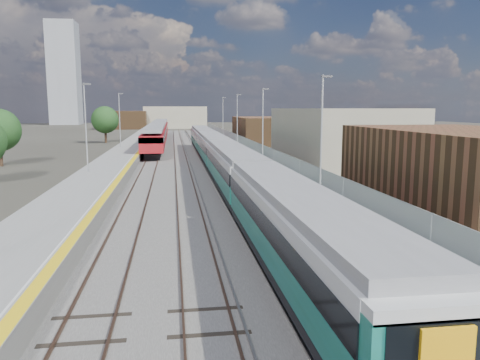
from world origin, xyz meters
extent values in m
plane|color=#47443A|center=(0.00, 50.00, 0.00)|extent=(320.00, 320.00, 0.00)
cube|color=#565451|center=(-2.25, 52.50, 0.03)|extent=(10.50, 155.00, 0.06)
cube|color=#4C3323|center=(0.78, 55.00, 0.11)|extent=(0.07, 160.00, 0.14)
cube|color=#4C3323|center=(2.22, 55.00, 0.11)|extent=(0.07, 160.00, 0.14)
cube|color=#4C3323|center=(-2.72, 55.00, 0.11)|extent=(0.07, 160.00, 0.14)
cube|color=#4C3323|center=(-1.28, 55.00, 0.11)|extent=(0.07, 160.00, 0.14)
cube|color=#4C3323|center=(-6.22, 55.00, 0.11)|extent=(0.07, 160.00, 0.14)
cube|color=#4C3323|center=(-4.78, 55.00, 0.11)|extent=(0.07, 160.00, 0.14)
cube|color=gray|center=(0.45, 55.00, 0.10)|extent=(0.08, 160.00, 0.10)
cube|color=gray|center=(-0.95, 55.00, 0.10)|extent=(0.08, 160.00, 0.10)
cube|color=slate|center=(5.25, 52.50, 0.50)|extent=(4.70, 155.00, 1.00)
cube|color=gray|center=(5.25, 52.50, 1.00)|extent=(4.70, 155.00, 0.03)
cube|color=yellow|center=(3.15, 52.50, 1.02)|extent=(0.40, 155.00, 0.01)
cube|color=gray|center=(7.45, 52.50, 1.60)|extent=(0.06, 155.00, 1.20)
cylinder|color=#9EA0A3|center=(6.60, 22.00, 4.77)|extent=(0.12, 0.12, 7.50)
cube|color=#4C4C4F|center=(6.85, 22.00, 8.42)|extent=(0.70, 0.18, 0.14)
cylinder|color=#9EA0A3|center=(6.60, 42.00, 4.77)|extent=(0.12, 0.12, 7.50)
cube|color=#4C4C4F|center=(6.85, 42.00, 8.42)|extent=(0.70, 0.18, 0.14)
cylinder|color=#9EA0A3|center=(6.60, 62.00, 4.77)|extent=(0.12, 0.12, 7.50)
cube|color=#4C4C4F|center=(6.85, 62.00, 8.42)|extent=(0.70, 0.18, 0.14)
cylinder|color=#9EA0A3|center=(6.60, 82.00, 4.77)|extent=(0.12, 0.12, 7.50)
cube|color=#4C4C4F|center=(6.85, 82.00, 8.42)|extent=(0.70, 0.18, 0.14)
cube|color=slate|center=(-9.05, 52.50, 0.50)|extent=(4.30, 155.00, 1.00)
cube|color=gray|center=(-9.05, 52.50, 1.00)|extent=(4.30, 155.00, 0.03)
cube|color=yellow|center=(-7.15, 52.50, 1.02)|extent=(0.45, 155.00, 0.01)
cube|color=silver|center=(-7.50, 52.50, 1.03)|extent=(0.08, 155.00, 0.01)
cylinder|color=#9EA0A3|center=(-10.20, 34.00, 4.77)|extent=(0.12, 0.12, 7.50)
cube|color=#4C4C4F|center=(-9.95, 34.00, 8.42)|extent=(0.70, 0.18, 0.14)
cylinder|color=#9EA0A3|center=(-10.20, 60.00, 4.77)|extent=(0.12, 0.12, 7.50)
cube|color=#4C4C4F|center=(-9.95, 60.00, 8.42)|extent=(0.70, 0.18, 0.14)
cube|color=brown|center=(14.00, 18.00, 2.60)|extent=(9.00, 16.00, 5.20)
cube|color=#9F987F|center=(16.00, 45.00, 3.20)|extent=(11.00, 22.00, 6.40)
cube|color=brown|center=(13.00, 78.00, 2.40)|extent=(8.00, 18.00, 4.80)
cube|color=#9F987F|center=(-2.00, 150.00, 3.50)|extent=(20.00, 14.00, 7.00)
cube|color=brown|center=(-18.00, 145.00, 2.80)|extent=(14.00, 12.00, 5.60)
cube|color=gray|center=(-45.00, 190.00, 20.00)|extent=(11.00, 11.00, 40.00)
cube|color=black|center=(1.50, 8.99, 0.81)|extent=(2.51, 17.98, 0.42)
cube|color=#125E45|center=(1.50, 8.99, 1.55)|extent=(2.60, 17.98, 1.05)
cube|color=black|center=(1.50, 8.99, 2.38)|extent=(2.66, 17.98, 0.72)
cube|color=silver|center=(1.50, 8.99, 2.95)|extent=(2.60, 17.98, 0.44)
cube|color=gray|center=(1.50, 8.99, 3.34)|extent=(2.31, 17.98, 0.37)
cube|color=black|center=(1.50, 27.48, 0.81)|extent=(2.51, 17.98, 0.42)
cube|color=#125E45|center=(1.50, 27.48, 1.55)|extent=(2.60, 17.98, 1.05)
cube|color=black|center=(1.50, 27.48, 2.38)|extent=(2.66, 17.98, 0.72)
cube|color=silver|center=(1.50, 27.48, 2.95)|extent=(2.60, 17.98, 0.44)
cube|color=gray|center=(1.50, 27.48, 3.34)|extent=(2.31, 17.98, 0.37)
cube|color=black|center=(1.50, 45.96, 0.81)|extent=(2.51, 17.98, 0.42)
cube|color=#125E45|center=(1.50, 45.96, 1.55)|extent=(2.60, 17.98, 1.05)
cube|color=black|center=(1.50, 45.96, 2.38)|extent=(2.66, 17.98, 0.72)
cube|color=silver|center=(1.50, 45.96, 2.95)|extent=(2.60, 17.98, 0.44)
cube|color=gray|center=(1.50, 45.96, 3.34)|extent=(2.31, 17.98, 0.37)
cube|color=black|center=(1.50, 64.45, 0.81)|extent=(2.51, 17.98, 0.42)
cube|color=#125E45|center=(1.50, 64.45, 1.55)|extent=(2.60, 17.98, 1.05)
cube|color=black|center=(1.50, 64.45, 2.38)|extent=(2.66, 17.98, 0.72)
cube|color=silver|center=(1.50, 64.45, 2.95)|extent=(2.60, 17.98, 0.44)
cube|color=gray|center=(1.50, 64.45, 3.34)|extent=(2.31, 17.98, 0.37)
cube|color=black|center=(1.50, -0.52, 2.54)|extent=(2.12, 0.06, 0.74)
cube|color=black|center=(-5.50, 58.88, 0.49)|extent=(1.97, 16.76, 0.68)
cube|color=maroon|center=(-5.50, 58.88, 2.13)|extent=(2.90, 19.71, 2.07)
cube|color=black|center=(-5.50, 58.88, 2.65)|extent=(2.97, 19.71, 0.73)
cube|color=gray|center=(-5.50, 58.88, 3.68)|extent=(2.59, 19.71, 0.41)
cube|color=black|center=(-5.50, 79.09, 0.49)|extent=(1.97, 16.76, 0.68)
cube|color=maroon|center=(-5.50, 79.09, 2.13)|extent=(2.90, 19.71, 2.07)
cube|color=black|center=(-5.50, 79.09, 2.65)|extent=(2.97, 19.71, 0.73)
cube|color=gray|center=(-5.50, 79.09, 3.68)|extent=(2.59, 19.71, 0.41)
cube|color=black|center=(-5.50, 99.30, 0.49)|extent=(1.97, 16.76, 0.68)
cube|color=maroon|center=(-5.50, 99.30, 2.13)|extent=(2.90, 19.71, 2.07)
cube|color=black|center=(-5.50, 99.30, 2.65)|extent=(2.97, 19.71, 0.73)
cube|color=gray|center=(-5.50, 99.30, 3.68)|extent=(2.59, 19.71, 0.41)
cylinder|color=#382619|center=(-21.99, 47.94, 1.12)|extent=(0.44, 0.44, 2.24)
cylinder|color=#382619|center=(-15.40, 83.38, 1.19)|extent=(0.44, 0.44, 2.39)
sphere|color=#1B3D17|center=(-15.40, 83.38, 4.31)|extent=(5.04, 5.04, 5.04)
cylinder|color=#382619|center=(19.24, 60.67, 1.05)|extent=(0.44, 0.44, 2.10)
sphere|color=#1B3D17|center=(19.24, 60.67, 3.79)|extent=(4.44, 4.44, 4.44)
camera|label=1|loc=(-2.91, -7.22, 6.41)|focal=35.00mm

